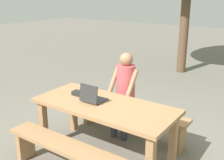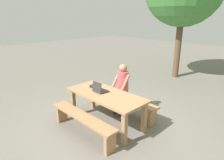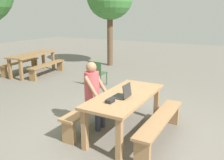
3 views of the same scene
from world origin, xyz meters
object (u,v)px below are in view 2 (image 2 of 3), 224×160
picnic_table_front (106,98)px  small_pouch (93,87)px  person_seated (122,86)px  laptop (100,89)px

picnic_table_front → small_pouch: (-0.49, 0.05, 0.14)m
small_pouch → person_seated: 0.71m
person_seated → small_pouch: bearing=-124.5°
picnic_table_front → small_pouch: size_ratio=11.87×
picnic_table_front → laptop: 0.24m
laptop → small_pouch: size_ratio=1.79×
small_pouch → person_seated: (0.40, 0.58, -0.03)m
picnic_table_front → person_seated: person_seated is taller
laptop → small_pouch: (-0.32, 0.08, -0.03)m
laptop → person_seated: size_ratio=0.22×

